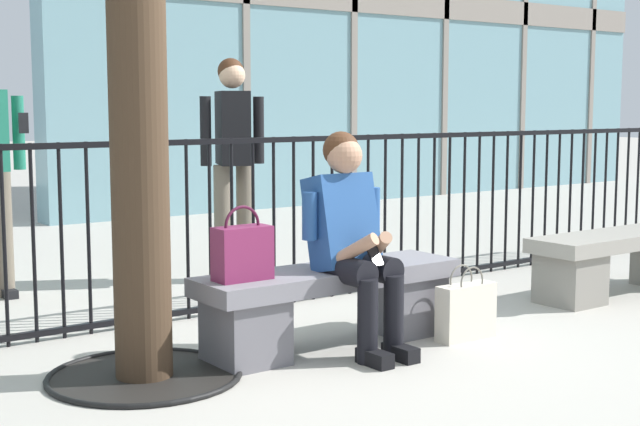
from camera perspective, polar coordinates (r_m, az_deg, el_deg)
name	(u,v)px	position (r m, az deg, el deg)	size (l,w,h in m)	color
ground_plane	(330,346)	(5.17, 0.66, -8.39)	(60.00, 60.00, 0.00)	#B2ADA3
stone_bench	(331,299)	(5.11, 0.67, -5.45)	(1.60, 0.44, 0.45)	slate
seated_person_with_phone	(352,234)	(4.97, 2.01, -1.36)	(0.52, 0.66, 1.21)	black
handbag_on_bench	(242,252)	(4.72, -4.90, -2.45)	(0.30, 0.15, 0.39)	#7A234C
shopping_bag	(466,311)	(5.35, 9.17, -6.08)	(0.38, 0.12, 0.44)	beige
bystander_at_railing	(233,151)	(6.99, -5.50, 3.88)	(0.55, 0.43, 1.71)	#6B6051
plaza_railing	(232,225)	(5.93, -5.55, -0.75)	(8.84, 0.04, 1.14)	black
stone_bench_far	(621,257)	(6.86, 18.40, -2.63)	(1.60, 0.44, 0.45)	gray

